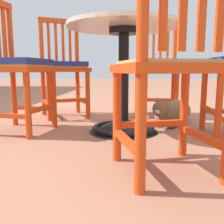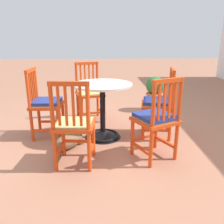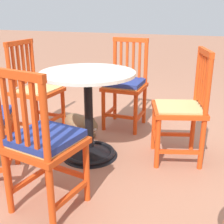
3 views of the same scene
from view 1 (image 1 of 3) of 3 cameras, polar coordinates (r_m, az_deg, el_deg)
name	(u,v)px [view 1 (image 1 of 3)]	position (r m, az deg, el deg)	size (l,w,h in m)	color
ground_plane	(124,128)	(1.92, 2.62, -3.50)	(24.00, 24.00, 0.00)	#A36B51
cafe_table	(124,91)	(1.75, 2.72, 4.68)	(0.76, 0.76, 0.73)	black
orange_chair_near_fence	(157,70)	(2.46, 9.99, 9.33)	(0.43, 0.43, 0.91)	#D64214
orange_chair_facing_out	(64,68)	(2.42, -10.82, 9.63)	(0.54, 0.54, 0.91)	#D64214
orange_chair_at_corner	(15,67)	(1.89, -20.84, 9.35)	(0.47, 0.47, 0.91)	#D64214
orange_chair_by_planter	(171,68)	(1.03, 13.17, 9.56)	(0.50, 0.50, 0.91)	#D64214
tabby_cat	(173,113)	(2.07, 13.46, -0.13)	(0.70, 0.41, 0.23)	brown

